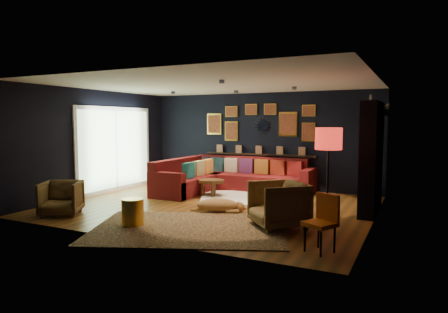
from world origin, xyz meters
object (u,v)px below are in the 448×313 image
at_px(orange_chair, 323,218).
at_px(floor_lamp, 329,143).
at_px(coffee_table, 210,183).
at_px(pouf, 201,184).
at_px(sectional, 225,179).
at_px(armchair_right, 278,202).
at_px(armchair_left, 61,197).
at_px(dog, 218,202).
at_px(gold_stool, 133,212).

relative_size(orange_chair, floor_lamp, 0.47).
distance_m(coffee_table, orange_chair, 4.50).
bearing_deg(floor_lamp, pouf, 152.90).
bearing_deg(sectional, armchair_right, -49.75).
xyz_separation_m(sectional, armchair_right, (2.43, -2.87, 0.12)).
distance_m(armchair_right, orange_chair, 1.35).
distance_m(coffee_table, armchair_left, 3.45).
xyz_separation_m(armchair_left, floor_lamp, (4.77, 1.68, 1.08)).
xyz_separation_m(armchair_left, dog, (2.63, 1.54, -0.16)).
height_order(sectional, coffee_table, sectional).
relative_size(sectional, floor_lamp, 1.99).
distance_m(armchair_right, dog, 1.57).
height_order(pouf, floor_lamp, floor_lamp).
bearing_deg(orange_chair, pouf, 166.08).
bearing_deg(floor_lamp, orange_chair, -80.19).
bearing_deg(armchair_right, coffee_table, -172.81).
xyz_separation_m(coffee_table, orange_chair, (3.38, -2.97, 0.14)).
relative_size(pouf, armchair_right, 0.53).
bearing_deg(armchair_right, pouf, -173.41).
distance_m(pouf, floor_lamp, 4.30).
relative_size(pouf, floor_lamp, 0.27).
distance_m(armchair_left, gold_stool, 1.78).
bearing_deg(sectional, dog, -67.22).
bearing_deg(dog, gold_stool, -140.44).
bearing_deg(pouf, armchair_left, -107.33).
relative_size(pouf, dog, 0.40).
bearing_deg(orange_chair, armchair_right, 163.48).
xyz_separation_m(armchair_left, orange_chair, (5.05, 0.05, 0.11)).
height_order(sectional, armchair_left, sectional).
height_order(armchair_right, dog, armchair_right).
height_order(gold_stool, floor_lamp, floor_lamp).
distance_m(sectional, dog, 2.52).
distance_m(armchair_left, floor_lamp, 5.17).
distance_m(sectional, coffee_table, 0.84).
bearing_deg(floor_lamp, coffee_table, 156.53).
height_order(sectional, pouf, sectional).
xyz_separation_m(coffee_table, armchair_left, (-1.67, -3.02, 0.03)).
bearing_deg(floor_lamp, dog, -176.36).
bearing_deg(pouf, dog, -52.84).
bearing_deg(coffee_table, orange_chair, -41.31).
xyz_separation_m(coffee_table, pouf, (-0.56, 0.53, -0.15)).
height_order(coffee_table, gold_stool, gold_stool).
relative_size(armchair_right, dog, 0.75).
height_order(pouf, armchair_right, armchair_right).
xyz_separation_m(armchair_right, floor_lamp, (0.68, 0.69, 1.01)).
bearing_deg(coffee_table, sectional, 90.98).
height_order(coffee_table, armchair_right, armchair_right).
bearing_deg(dog, pouf, 105.44).
height_order(orange_chair, floor_lamp, floor_lamp).
xyz_separation_m(armchair_right, gold_stool, (-2.32, -1.02, -0.20)).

